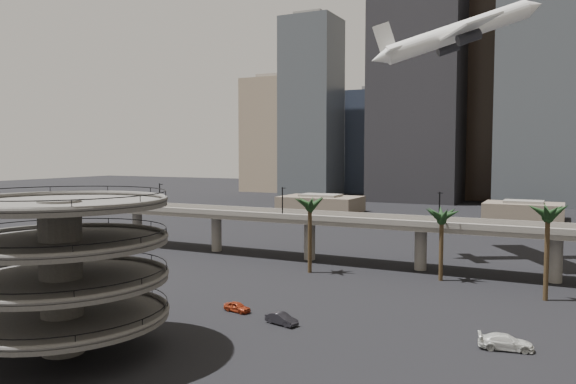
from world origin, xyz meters
The scene contains 10 objects.
ground centered at (0.00, 0.00, 0.00)m, with size 700.00×700.00×0.00m, color black.
parking_ramp centered at (-13.00, -4.00, 9.84)m, with size 22.20×22.20×17.35m.
overpass centered at (0.00, 55.00, 7.34)m, with size 130.00×9.30×14.70m.
palm_trees centered at (21.48, 47.47, 11.30)m, with size 54.40×18.40×14.00m.
low_buildings centered at (6.89, 142.30, 2.86)m, with size 135.00×27.50×6.80m.
skyline centered at (15.12, 217.08, 49.87)m, with size 269.00×86.00×136.20m.
airborne_jet centered at (13.87, 69.99, 44.66)m, with size 32.31×30.38×14.90m.
car_a centered at (-4.55, 17.26, 0.66)m, with size 1.56×3.88×1.32m, color #A03216.
car_b centered at (3.29, 14.95, 0.72)m, with size 1.52×4.36×1.44m, color black.
car_c centered at (28.90, 17.87, 0.82)m, with size 2.31×5.68×1.65m, color silver.
Camera 1 is at (34.23, -45.39, 21.14)m, focal length 35.00 mm.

